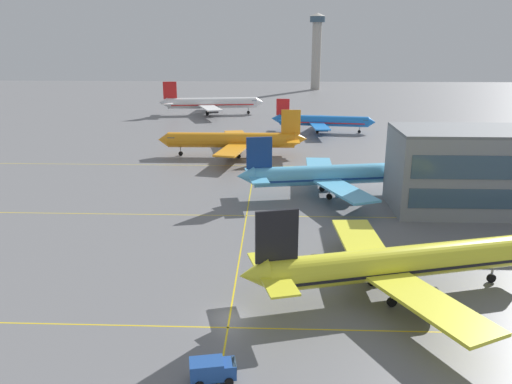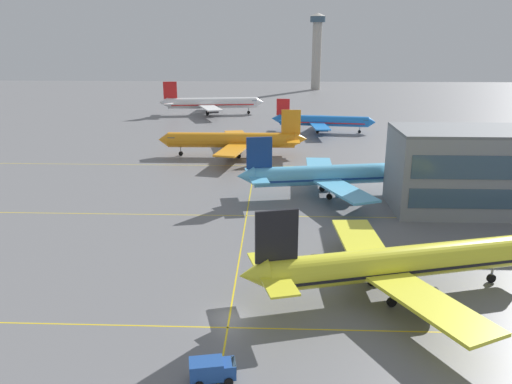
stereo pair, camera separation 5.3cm
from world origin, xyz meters
TOP-DOWN VIEW (x-y plane):
  - ground_plane at (0.00, 0.00)m, footprint 600.00×600.00m
  - airliner_front_gate at (19.04, 6.03)m, footprint 37.42×31.89m
  - airliner_second_row at (16.10, 45.46)m, footprint 37.90×32.27m
  - airliner_third_row at (-5.90, 78.11)m, footprint 38.16×33.03m
  - airliner_far_left_stand at (19.71, 113.02)m, footprint 33.22×28.44m
  - airliner_far_right_stand at (-20.47, 149.57)m, footprint 41.05×35.08m
  - taxiway_markings at (0.00, 32.96)m, footprint 167.16×115.37m
  - service_truck_red_van at (-0.54, -10.66)m, footprint 4.39×2.79m
  - control_tower at (27.36, 247.14)m, footprint 8.82×8.82m

SIDE VIEW (x-z plane):
  - ground_plane at x=0.00m, z-range 0.00..0.00m
  - taxiway_markings at x=0.00m, z-range 0.00..0.01m
  - service_truck_red_van at x=-0.54m, z-range 0.13..2.23m
  - airliner_far_left_stand at x=19.71m, z-range -1.64..8.69m
  - airliner_front_gate at x=19.04m, z-range -1.87..9.93m
  - airliner_second_row at x=16.10m, z-range -1.87..9.95m
  - airliner_third_row at x=-5.90m, z-range -1.89..10.01m
  - airliner_far_right_stand at x=-20.47m, z-range -2.02..10.74m
  - control_tower at x=27.36m, z-range 3.13..44.76m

